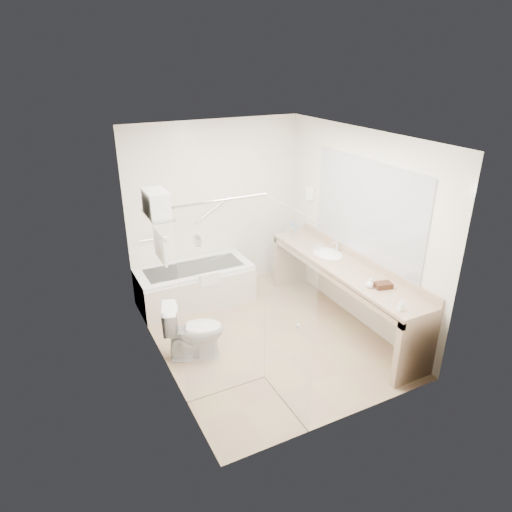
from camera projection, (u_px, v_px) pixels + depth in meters
name	position (u px, v px, depth m)	size (l,w,h in m)	color
floor	(267.00, 336.00, 5.81)	(3.20, 3.20, 0.00)	#9D7C61
ceiling	(269.00, 136.00, 4.80)	(2.60, 3.20, 0.10)	white
wall_back	(216.00, 208.00, 6.61)	(2.60, 0.10, 2.50)	beige
wall_front	(354.00, 308.00, 3.99)	(2.60, 0.10, 2.50)	beige
wall_left	(158.00, 267.00, 4.77)	(0.10, 3.20, 2.50)	beige
wall_right	(357.00, 228.00, 5.84)	(0.10, 3.20, 2.50)	beige
bathtub	(195.00, 285.00, 6.50)	(1.60, 0.73, 0.59)	white
grab_bar_short	(154.00, 239.00, 6.30)	(0.03, 0.03, 0.40)	silver
grab_bar_long	(213.00, 209.00, 6.55)	(0.03, 0.03, 0.60)	silver
shower_enclosure	(255.00, 308.00, 4.36)	(0.96, 0.91, 2.11)	silver
towel_shelf	(157.00, 210.00, 4.90)	(0.24, 0.55, 0.81)	silver
vanity_counter	(343.00, 280.00, 5.85)	(0.55, 2.70, 0.95)	tan
sink	(328.00, 255.00, 6.11)	(0.40, 0.52, 0.14)	white
faucet	(337.00, 246.00, 6.13)	(0.03, 0.03, 0.14)	silver
mirror	(366.00, 209.00, 5.59)	(0.02, 2.00, 1.20)	#ACB2B9
hairdryer_unit	(310.00, 193.00, 6.59)	(0.08, 0.10, 0.18)	white
toilet	(194.00, 331.00, 5.30)	(0.39, 0.70, 0.68)	white
amenity_basket	(383.00, 285.00, 5.19)	(0.19, 0.13, 0.06)	#412717
soap_bottle_a	(401.00, 308.00, 4.73)	(0.06, 0.12, 0.06)	white
soap_bottle_b	(370.00, 284.00, 5.19)	(0.09, 0.11, 0.09)	white
water_bottle_left	(292.00, 231.00, 6.61)	(0.06, 0.06, 0.21)	silver
water_bottle_mid	(296.00, 234.00, 6.51)	(0.06, 0.06, 0.18)	silver
water_bottle_right	(291.00, 229.00, 6.74)	(0.05, 0.05, 0.17)	silver
drinking_glass_near	(320.00, 247.00, 6.20)	(0.07, 0.07, 0.09)	silver
drinking_glass_far	(318.00, 249.00, 6.13)	(0.06, 0.06, 0.08)	silver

